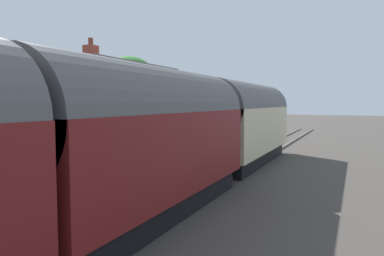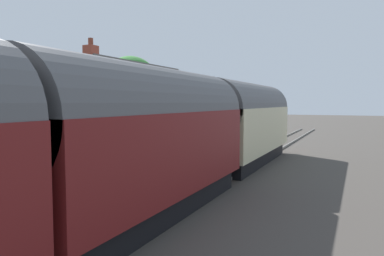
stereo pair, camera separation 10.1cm
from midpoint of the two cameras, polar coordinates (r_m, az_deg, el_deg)
ground_plane at (r=20.36m, az=6.14°, el=-5.18°), size 160.00×160.00×0.00m
platform at (r=22.03m, az=-4.58°, el=-3.24°), size 32.00×6.64×0.93m
platform_edge_coping at (r=20.64m, az=3.05°, el=-2.41°), size 32.00×0.36×0.02m
rail_near at (r=19.90m, az=10.58°, el=-5.24°), size 52.00×0.08×0.14m
rail_far at (r=20.30m, az=6.62°, el=-5.01°), size 52.00×0.08×0.14m
train at (r=10.89m, az=-5.64°, el=-1.47°), size 28.49×2.73×4.32m
station_building at (r=19.44m, az=-13.26°, el=1.39°), size 7.49×4.55×5.48m
bench_near_building at (r=30.69m, az=5.22°, el=0.59°), size 1.41×0.48×0.88m
bench_mid_platform at (r=13.82m, az=-23.57°, el=-4.00°), size 1.42×0.49×0.88m
planter_edge_far at (r=29.64m, az=8.46°, el=0.21°), size 0.37×0.37×0.71m
planter_under_sign at (r=32.31m, az=7.02°, el=0.55°), size 0.38×0.38×0.71m
planter_bench_right at (r=12.43m, az=-15.82°, el=-5.13°), size 0.46×0.46×0.76m
planter_edge_near at (r=31.95m, az=2.38°, el=0.35°), size 0.73×0.32×0.55m
planter_corner_building at (r=19.06m, az=0.00°, el=-2.10°), size 1.07×0.32×0.60m
lamp_post_platform at (r=22.81m, az=3.32°, el=5.13°), size 0.32×0.50×3.99m
station_sign_board at (r=26.00m, az=5.82°, el=1.52°), size 0.96×0.06×1.57m
tree_mid_background at (r=33.73m, az=-9.99°, el=6.70°), size 4.93×5.37×7.52m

